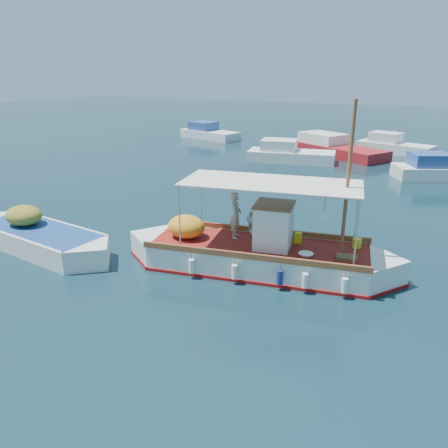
% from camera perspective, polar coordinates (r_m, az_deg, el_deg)
% --- Properties ---
extents(ground, '(160.00, 160.00, 0.00)m').
position_cam_1_polar(ground, '(15.18, 3.99, -5.85)').
color(ground, black).
rests_on(ground, ground).
extents(fishing_caique, '(9.49, 3.87, 5.90)m').
position_cam_1_polar(fishing_caique, '(15.01, 4.30, -3.98)').
color(fishing_caique, white).
rests_on(fishing_caique, ground).
extents(dinghy, '(7.27, 2.63, 1.78)m').
position_cam_1_polar(dinghy, '(18.11, -22.91, -1.83)').
color(dinghy, white).
rests_on(dinghy, ground).
extents(bg_boat_nw, '(6.69, 3.65, 1.80)m').
position_cam_1_polar(bg_boat_nw, '(33.35, 8.43, 8.92)').
color(bg_boat_nw, silver).
rests_on(bg_boat_nw, ground).
extents(bg_boat_n, '(9.12, 6.76, 1.80)m').
position_cam_1_polar(bg_boat_n, '(36.89, 13.89, 9.57)').
color(bg_boat_n, maroon).
rests_on(bg_boat_n, ground).
extents(bg_boat_ne, '(6.07, 4.51, 1.80)m').
position_cam_1_polar(bg_boat_ne, '(30.78, 26.24, 6.26)').
color(bg_boat_ne, silver).
rests_on(bg_boat_ne, ground).
extents(bg_boat_far_w, '(6.68, 3.94, 1.80)m').
position_cam_1_polar(bg_boat_far_w, '(44.48, -2.03, 11.72)').
color(bg_boat_far_w, silver).
rests_on(bg_boat_far_w, ground).
extents(bg_boat_far_n, '(6.32, 3.58, 1.80)m').
position_cam_1_polar(bg_boat_far_n, '(39.22, 21.19, 9.40)').
color(bg_boat_far_n, silver).
rests_on(bg_boat_far_n, ground).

